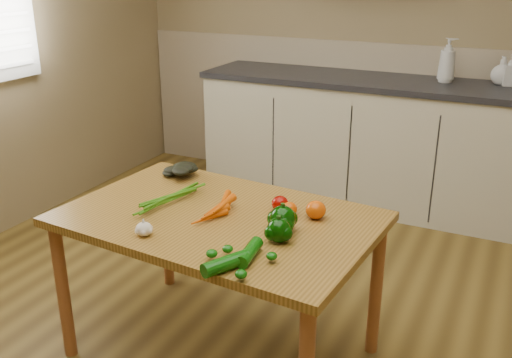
{
  "coord_description": "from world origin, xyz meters",
  "views": [
    {
      "loc": [
        0.94,
        -1.65,
        1.64
      ],
      "look_at": [
        -0.07,
        0.44,
        0.75
      ],
      "focal_mm": 40.0,
      "sensor_mm": 36.0,
      "label": 1
    }
  ],
  "objects": [
    {
      "name": "counter_run",
      "position": [
        0.21,
        2.19,
        0.46
      ],
      "size": [
        2.84,
        0.64,
        1.14
      ],
      "color": "beige",
      "rests_on": "ground"
    },
    {
      "name": "pepper_b",
      "position": [
        0.18,
        0.16,
        0.72
      ],
      "size": [
        0.09,
        0.09,
        0.09
      ],
      "primitive_type": "sphere",
      "color": "#053102",
      "rests_on": "table"
    },
    {
      "name": "pepper_c",
      "position": [
        0.19,
        0.08,
        0.72
      ],
      "size": [
        0.09,
        0.09,
        0.09
      ],
      "primitive_type": "sphere",
      "color": "#053102",
      "rests_on": "table"
    },
    {
      "name": "table",
      "position": [
        -0.12,
        0.19,
        0.6
      ],
      "size": [
        1.32,
        0.91,
        0.67
      ],
      "rotation": [
        0.0,
        0.0,
        -0.08
      ],
      "color": "olive",
      "rests_on": "ground"
    },
    {
      "name": "leafy_greens",
      "position": [
        -0.51,
        0.5,
        0.72
      ],
      "size": [
        0.18,
        0.16,
        0.09
      ],
      "primitive_type": null,
      "color": "black",
      "rests_on": "table"
    },
    {
      "name": "tomato_b",
      "position": [
        0.14,
        0.31,
        0.7
      ],
      "size": [
        0.06,
        0.06,
        0.06
      ],
      "primitive_type": "ellipsoid",
      "color": "#D94E05",
      "rests_on": "table"
    },
    {
      "name": "zucchini_a",
      "position": [
        0.15,
        -0.09,
        0.7
      ],
      "size": [
        0.07,
        0.17,
        0.05
      ],
      "primitive_type": "cylinder",
      "rotation": [
        1.57,
        0.0,
        0.12
      ],
      "color": "#084907",
      "rests_on": "table"
    },
    {
      "name": "garlic_bulb",
      "position": [
        -0.28,
        -0.1,
        0.7
      ],
      "size": [
        0.06,
        0.06,
        0.05
      ],
      "primitive_type": "ellipsoid",
      "color": "white",
      "rests_on": "table"
    },
    {
      "name": "room",
      "position": [
        0.0,
        0.17,
        1.25
      ],
      "size": [
        4.04,
        5.04,
        2.64
      ],
      "color": "brown",
      "rests_on": "ground"
    },
    {
      "name": "tomato_a",
      "position": [
        0.09,
        0.34,
        0.71
      ],
      "size": [
        0.07,
        0.07,
        0.06
      ],
      "primitive_type": "ellipsoid",
      "color": "#940902",
      "rests_on": "table"
    },
    {
      "name": "carrot_bunch",
      "position": [
        -0.2,
        0.2,
        0.71
      ],
      "size": [
        0.25,
        0.2,
        0.06
      ],
      "primitive_type": null,
      "rotation": [
        0.0,
        0.0,
        -0.08
      ],
      "color": "#E15805",
      "rests_on": "table"
    },
    {
      "name": "soap_bottle_a",
      "position": [
        0.43,
        2.26,
        1.04
      ],
      "size": [
        0.11,
        0.11,
        0.29
      ],
      "primitive_type": "imported",
      "rotation": [
        0.0,
        0.0,
        1.6
      ],
      "color": "silver",
      "rests_on": "counter_run"
    },
    {
      "name": "pepper_a",
      "position": [
        0.17,
        0.16,
        0.72
      ],
      "size": [
        0.1,
        0.1,
        0.1
      ],
      "primitive_type": "sphere",
      "color": "#053102",
      "rests_on": "table"
    },
    {
      "name": "zucchini_b",
      "position": [
        0.12,
        -0.19,
        0.7
      ],
      "size": [
        0.13,
        0.18,
        0.05
      ],
      "primitive_type": "cylinder",
      "rotation": [
        1.57,
        0.0,
        -0.48
      ],
      "color": "#084907",
      "rests_on": "table"
    },
    {
      "name": "tomato_c",
      "position": [
        0.25,
        0.33,
        0.71
      ],
      "size": [
        0.08,
        0.08,
        0.08
      ],
      "primitive_type": "ellipsoid",
      "color": "#D94E05",
      "rests_on": "table"
    },
    {
      "name": "soap_bottle_b",
      "position": [
        0.82,
        2.32,
        1.0
      ],
      "size": [
        0.11,
        0.11,
        0.2
      ],
      "primitive_type": "imported",
      "rotation": [
        0.0,
        0.0,
        0.23
      ],
      "color": "silver",
      "rests_on": "counter_run"
    },
    {
      "name": "soap_bottle_c",
      "position": [
        0.77,
        2.34,
        0.99
      ],
      "size": [
        0.18,
        0.18,
        0.18
      ],
      "primitive_type": "imported",
      "rotation": [
        0.0,
        0.0,
        3.57
      ],
      "color": "silver",
      "rests_on": "counter_run"
    }
  ]
}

